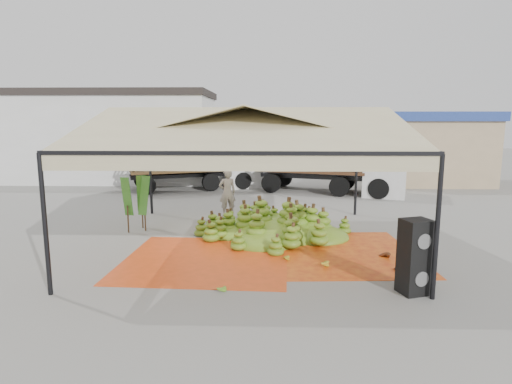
{
  "coord_description": "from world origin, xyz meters",
  "views": [
    {
      "loc": [
        0.59,
        -12.44,
        3.64
      ],
      "look_at": [
        0.2,
        1.5,
        1.3
      ],
      "focal_mm": 30.0,
      "sensor_mm": 36.0,
      "label": 1
    }
  ],
  "objects_px": {
    "banana_heap": "(275,219)",
    "speaker_stack": "(415,257)",
    "truck_right": "(337,163)",
    "truck_left": "(201,162)",
    "vendor": "(227,193)"
  },
  "relations": [
    {
      "from": "truck_left",
      "to": "speaker_stack",
      "type": "bearing_deg",
      "value": -85.87
    },
    {
      "from": "banana_heap",
      "to": "truck_right",
      "type": "bearing_deg",
      "value": 68.71
    },
    {
      "from": "banana_heap",
      "to": "truck_right",
      "type": "distance_m",
      "value": 9.04
    },
    {
      "from": "speaker_stack",
      "to": "truck_left",
      "type": "bearing_deg",
      "value": 97.07
    },
    {
      "from": "banana_heap",
      "to": "truck_right",
      "type": "height_order",
      "value": "truck_right"
    },
    {
      "from": "truck_left",
      "to": "truck_right",
      "type": "distance_m",
      "value": 7.22
    },
    {
      "from": "vendor",
      "to": "banana_heap",
      "type": "bearing_deg",
      "value": 103.78
    },
    {
      "from": "vendor",
      "to": "truck_left",
      "type": "bearing_deg",
      "value": -91.31
    },
    {
      "from": "speaker_stack",
      "to": "vendor",
      "type": "distance_m",
      "value": 8.73
    },
    {
      "from": "vendor",
      "to": "truck_left",
      "type": "relative_size",
      "value": 0.25
    },
    {
      "from": "speaker_stack",
      "to": "vendor",
      "type": "relative_size",
      "value": 0.89
    },
    {
      "from": "truck_left",
      "to": "banana_heap",
      "type": "bearing_deg",
      "value": -89.42
    },
    {
      "from": "banana_heap",
      "to": "speaker_stack",
      "type": "height_order",
      "value": "speaker_stack"
    },
    {
      "from": "truck_right",
      "to": "speaker_stack",
      "type": "bearing_deg",
      "value": -73.72
    },
    {
      "from": "speaker_stack",
      "to": "truck_right",
      "type": "height_order",
      "value": "truck_right"
    }
  ]
}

